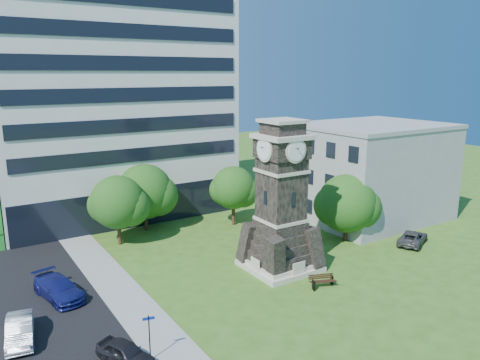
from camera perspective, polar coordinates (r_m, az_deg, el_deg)
ground at (r=36.30m, az=2.96°, el=-12.71°), size 160.00×160.00×0.00m
sidewalk at (r=36.52m, az=-14.43°, el=-12.91°), size 3.00×70.00×0.06m
clock_tower at (r=37.60m, az=5.01°, el=-3.20°), size 5.40×5.40×12.22m
office_tall at (r=54.78m, az=-15.96°, el=10.90°), size 26.20×15.11×28.60m
office_low at (r=53.23m, az=15.63°, el=1.07°), size 15.20×12.20×10.40m
car_street_south at (r=28.18m, az=-13.80°, el=-19.80°), size 2.83×3.97×1.25m
car_street_mid at (r=32.11m, az=-25.27°, el=-16.24°), size 2.14×4.42×1.40m
car_street_north at (r=36.50m, az=-21.26°, el=-12.19°), size 3.14×5.45×1.49m
car_east_lot at (r=47.00m, az=20.31°, el=-6.63°), size 4.87×3.71×1.23m
park_bench at (r=36.33m, az=9.99°, el=-11.95°), size 1.94×0.52×1.00m
street_sign at (r=27.52m, az=-11.00°, el=-17.82°), size 0.66×0.07×2.77m
tree_nw at (r=44.53m, az=-14.60°, el=-2.82°), size 5.45×4.95×6.58m
tree_nc at (r=48.06m, az=-11.45°, el=-1.57°), size 6.16×5.60×6.84m
tree_ne at (r=48.72m, az=-0.75°, el=-1.11°), size 4.94×4.49×6.29m
tree_east at (r=45.39m, az=12.94°, el=-2.96°), size 6.09×5.54×6.45m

